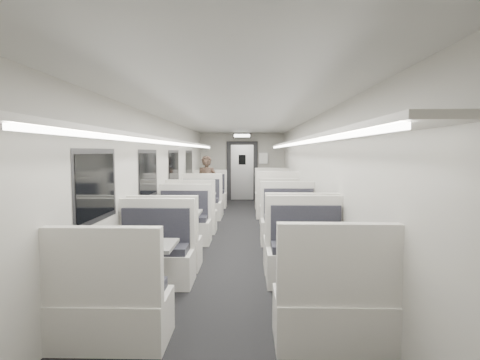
{
  "coord_description": "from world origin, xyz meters",
  "views": [
    {
      "loc": [
        0.24,
        -7.39,
        1.73
      ],
      "look_at": [
        0.03,
        1.4,
        1.07
      ],
      "focal_mm": 28.0,
      "sensor_mm": 36.0,
      "label": 1
    }
  ],
  "objects_px": {
    "booth_right_a": "(275,198)",
    "booth_right_b": "(283,213)",
    "booth_left_d": "(137,275)",
    "vestibule_door": "(242,171)",
    "booth_left_c": "(176,232)",
    "booth_left_a": "(206,198)",
    "exit_sign": "(242,136)",
    "booth_right_c": "(294,232)",
    "booth_left_b": "(197,209)",
    "passenger": "(207,185)",
    "booth_right_d": "(317,274)"
  },
  "relations": [
    {
      "from": "booth_right_a",
      "to": "booth_right_b",
      "type": "height_order",
      "value": "booth_right_a"
    },
    {
      "from": "booth_left_d",
      "to": "vestibule_door",
      "type": "height_order",
      "value": "vestibule_door"
    },
    {
      "from": "booth_right_b",
      "to": "vestibule_door",
      "type": "height_order",
      "value": "vestibule_door"
    },
    {
      "from": "booth_left_c",
      "to": "booth_right_b",
      "type": "bearing_deg",
      "value": 47.03
    },
    {
      "from": "booth_left_a",
      "to": "booth_right_a",
      "type": "bearing_deg",
      "value": -4.05
    },
    {
      "from": "exit_sign",
      "to": "vestibule_door",
      "type": "bearing_deg",
      "value": 90.0
    },
    {
      "from": "exit_sign",
      "to": "booth_left_d",
      "type": "bearing_deg",
      "value": -96.47
    },
    {
      "from": "booth_left_d",
      "to": "booth_right_c",
      "type": "bearing_deg",
      "value": 47.52
    },
    {
      "from": "booth_right_a",
      "to": "vestibule_door",
      "type": "bearing_deg",
      "value": 110.41
    },
    {
      "from": "booth_left_b",
      "to": "passenger",
      "type": "relative_size",
      "value": 1.32
    },
    {
      "from": "booth_right_a",
      "to": "passenger",
      "type": "distance_m",
      "value": 2.01
    },
    {
      "from": "booth_right_a",
      "to": "vestibule_door",
      "type": "distance_m",
      "value": 2.94
    },
    {
      "from": "vestibule_door",
      "to": "booth_left_b",
      "type": "bearing_deg",
      "value": -102.33
    },
    {
      "from": "booth_right_d",
      "to": "vestibule_door",
      "type": "height_order",
      "value": "vestibule_door"
    },
    {
      "from": "booth_left_c",
      "to": "passenger",
      "type": "distance_m",
      "value": 3.98
    },
    {
      "from": "passenger",
      "to": "exit_sign",
      "type": "distance_m",
      "value": 3.16
    },
    {
      "from": "booth_left_d",
      "to": "booth_right_c",
      "type": "height_order",
      "value": "booth_right_c"
    },
    {
      "from": "booth_left_b",
      "to": "vestibule_door",
      "type": "bearing_deg",
      "value": 77.67
    },
    {
      "from": "booth_right_b",
      "to": "vestibule_door",
      "type": "distance_m",
      "value": 5.09
    },
    {
      "from": "booth_left_c",
      "to": "booth_right_d",
      "type": "distance_m",
      "value": 2.94
    },
    {
      "from": "booth_right_c",
      "to": "exit_sign",
      "type": "xyz_separation_m",
      "value": [
        -1.0,
        6.63,
        1.89
      ]
    },
    {
      "from": "booth_left_c",
      "to": "vestibule_door",
      "type": "xyz_separation_m",
      "value": [
        1.0,
        7.09,
        0.67
      ]
    },
    {
      "from": "booth_right_a",
      "to": "passenger",
      "type": "height_order",
      "value": "passenger"
    },
    {
      "from": "booth_right_c",
      "to": "passenger",
      "type": "xyz_separation_m",
      "value": [
        -1.92,
        3.98,
        0.43
      ]
    },
    {
      "from": "booth_left_a",
      "to": "booth_right_d",
      "type": "distance_m",
      "value": 7.0
    },
    {
      "from": "booth_left_d",
      "to": "vestibule_door",
      "type": "bearing_deg",
      "value": 83.86
    },
    {
      "from": "booth_left_c",
      "to": "vestibule_door",
      "type": "height_order",
      "value": "vestibule_door"
    },
    {
      "from": "booth_left_b",
      "to": "booth_right_a",
      "type": "distance_m",
      "value": 2.75
    },
    {
      "from": "booth_left_c",
      "to": "booth_right_d",
      "type": "xyz_separation_m",
      "value": [
        2.0,
        -2.16,
        0.01
      ]
    },
    {
      "from": "booth_left_a",
      "to": "booth_right_a",
      "type": "relative_size",
      "value": 0.95
    },
    {
      "from": "vestibule_door",
      "to": "passenger",
      "type": "bearing_deg",
      "value": -106.29
    },
    {
      "from": "booth_right_c",
      "to": "passenger",
      "type": "distance_m",
      "value": 4.44
    },
    {
      "from": "booth_right_c",
      "to": "booth_right_a",
      "type": "bearing_deg",
      "value": 90.0
    },
    {
      "from": "booth_left_a",
      "to": "vestibule_door",
      "type": "xyz_separation_m",
      "value": [
        1.0,
        2.55,
        0.65
      ]
    },
    {
      "from": "passenger",
      "to": "booth_right_d",
      "type": "bearing_deg",
      "value": -62.51
    },
    {
      "from": "booth_left_d",
      "to": "booth_right_c",
      "type": "relative_size",
      "value": 0.95
    },
    {
      "from": "booth_left_a",
      "to": "vestibule_door",
      "type": "bearing_deg",
      "value": 68.55
    },
    {
      "from": "booth_right_c",
      "to": "passenger",
      "type": "bearing_deg",
      "value": 115.73
    },
    {
      "from": "booth_left_a",
      "to": "exit_sign",
      "type": "distance_m",
      "value": 2.97
    },
    {
      "from": "booth_left_b",
      "to": "exit_sign",
      "type": "height_order",
      "value": "exit_sign"
    },
    {
      "from": "vestibule_door",
      "to": "exit_sign",
      "type": "distance_m",
      "value": 1.33
    },
    {
      "from": "booth_right_d",
      "to": "exit_sign",
      "type": "relative_size",
      "value": 3.44
    },
    {
      "from": "booth_right_d",
      "to": "booth_left_c",
      "type": "bearing_deg",
      "value": 132.81
    },
    {
      "from": "booth_left_b",
      "to": "booth_right_c",
      "type": "relative_size",
      "value": 0.99
    },
    {
      "from": "booth_left_c",
      "to": "booth_right_c",
      "type": "relative_size",
      "value": 0.96
    },
    {
      "from": "booth_left_b",
      "to": "booth_left_c",
      "type": "distance_m",
      "value": 2.52
    },
    {
      "from": "booth_left_b",
      "to": "booth_left_d",
      "type": "xyz_separation_m",
      "value": [
        0.0,
        -4.73,
        -0.01
      ]
    },
    {
      "from": "booth_left_d",
      "to": "booth_right_c",
      "type": "distance_m",
      "value": 2.96
    },
    {
      "from": "booth_left_a",
      "to": "booth_left_d",
      "type": "relative_size",
      "value": 1.05
    },
    {
      "from": "booth_left_a",
      "to": "booth_right_b",
      "type": "xyz_separation_m",
      "value": [
        2.0,
        -2.4,
        -0.03
      ]
    }
  ]
}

